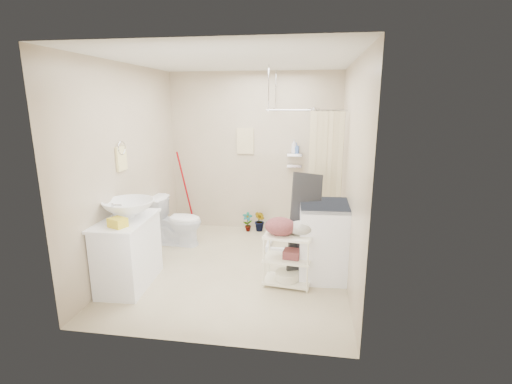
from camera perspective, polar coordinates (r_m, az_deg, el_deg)
floor at (r=5.00m, az=-3.09°, el=-11.50°), size 3.20×3.20×0.00m
ceiling at (r=4.55m, az=-3.54°, el=19.64°), size 2.80×3.20×0.04m
wall_back at (r=6.15m, az=-0.24°, el=6.01°), size 2.80×0.04×2.60m
wall_front at (r=3.09m, az=-9.37°, el=-2.10°), size 2.80×0.04×2.60m
wall_left at (r=5.07m, az=-19.00°, el=3.56°), size 0.04×3.20×2.60m
wall_right at (r=4.53m, az=14.34°, el=2.72°), size 0.04×3.20×2.60m
vanity at (r=4.67m, az=-19.05°, el=-8.73°), size 0.57×0.96×0.82m
sink at (r=4.56m, az=-18.98°, el=-2.46°), size 0.71×0.71×0.20m
counter_basket at (r=4.26m, az=-20.51°, el=-4.43°), size 0.22×0.20×0.10m
floor_basket at (r=4.51m, az=-19.12°, el=-14.41°), size 0.28×0.25×0.12m
toilet at (r=5.76m, az=-11.96°, el=-4.33°), size 0.75×0.45×0.75m
mop at (r=6.45m, az=-11.12°, el=0.32°), size 0.14×0.14×1.32m
potted_plant_a at (r=6.24m, az=-1.31°, el=-4.62°), size 0.18×0.13×0.33m
potted_plant_b at (r=6.23m, az=0.61°, el=-4.50°), size 0.25×0.25×0.36m
hanging_towel at (r=6.13m, az=-1.66°, el=7.86°), size 0.28×0.03×0.42m
towel_ring at (r=4.86m, az=-20.02°, el=5.10°), size 0.04×0.22×0.34m
tp_holder at (r=5.23m, az=-17.87°, el=-2.60°), size 0.08×0.12×0.14m
shower at (r=5.58m, az=7.55°, el=2.47°), size 1.10×1.10×2.10m
shampoo_bottle_a at (r=5.98m, az=5.87°, el=7.00°), size 0.10×0.10×0.23m
shampoo_bottle_b at (r=5.98m, az=6.22°, el=6.73°), size 0.09×0.09×0.17m
washing_machine at (r=4.68m, az=10.61°, el=-7.30°), size 0.68×0.70×0.94m
laundry_rack at (r=4.43m, az=4.90°, el=-9.62°), size 0.58×0.39×0.76m
ironing_board at (r=4.59m, az=7.50°, el=-5.04°), size 0.39×0.22×1.33m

